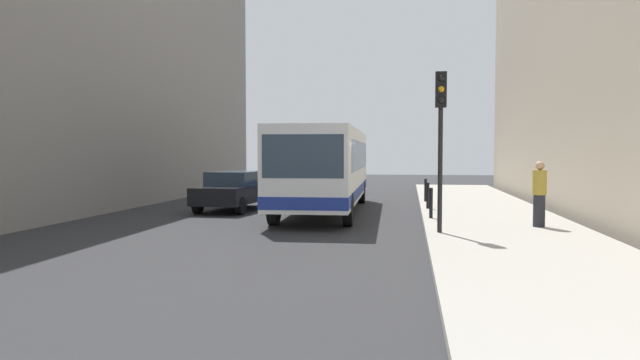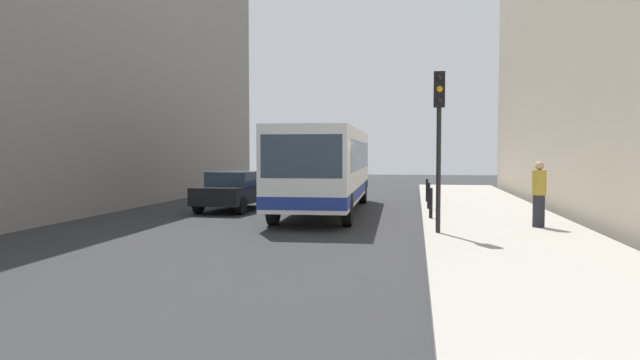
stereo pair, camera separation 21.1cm
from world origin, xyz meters
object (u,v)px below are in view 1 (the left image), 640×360
at_px(bus, 326,165).
at_px(bollard_near, 431,203).
at_px(bollard_far, 426,190).
at_px(traffic_light, 441,121).
at_px(pedestrian_near_signal, 539,194).
at_px(bollard_mid, 428,196).
at_px(car_beside_bus, 235,190).

height_order(bus, bollard_near, bus).
relative_size(bus, bollard_far, 11.68).
height_order(traffic_light, bollard_near, traffic_light).
distance_m(bus, pedestrian_near_signal, 7.99).
xyz_separation_m(traffic_light, bollard_far, (-0.10, 9.48, -2.38)).
bearing_deg(traffic_light, bollard_mid, 90.90).
height_order(bus, car_beside_bus, bus).
distance_m(traffic_light, pedestrian_near_signal, 3.74).
bearing_deg(pedestrian_near_signal, car_beside_bus, 36.11).
bearing_deg(bollard_far, traffic_light, -89.40).
relative_size(bus, pedestrian_near_signal, 6.11).
xyz_separation_m(traffic_light, pedestrian_near_signal, (2.77, 1.58, -1.94)).
bearing_deg(bollard_near, bollard_mid, 90.00).
relative_size(bollard_near, bollard_far, 1.00).
relative_size(bus, bollard_near, 11.68).
xyz_separation_m(bus, bollard_near, (3.73, -2.76, -1.10)).
bearing_deg(bollard_mid, pedestrian_near_signal, -59.03).
height_order(traffic_light, bollard_far, traffic_light).
height_order(bollard_mid, bollard_far, same).
height_order(bus, traffic_light, traffic_light).
xyz_separation_m(bus, car_beside_bus, (-3.54, 0.17, -0.94)).
distance_m(bus, bollard_near, 4.77).
xyz_separation_m(car_beside_bus, bollard_near, (7.26, -2.93, -0.16)).
bearing_deg(bollard_mid, car_beside_bus, -178.62).
xyz_separation_m(bus, bollard_mid, (3.73, 0.35, -1.10)).
xyz_separation_m(car_beside_bus, bollard_mid, (7.26, 0.18, -0.16)).
bearing_deg(car_beside_bus, traffic_light, 144.08).
bearing_deg(traffic_light, bollard_near, 91.75).
bearing_deg(bus, car_beside_bus, -4.54).
bearing_deg(bollard_far, bollard_mid, -90.00).
distance_m(traffic_light, bollard_mid, 6.80).
height_order(bollard_near, pedestrian_near_signal, pedestrian_near_signal).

